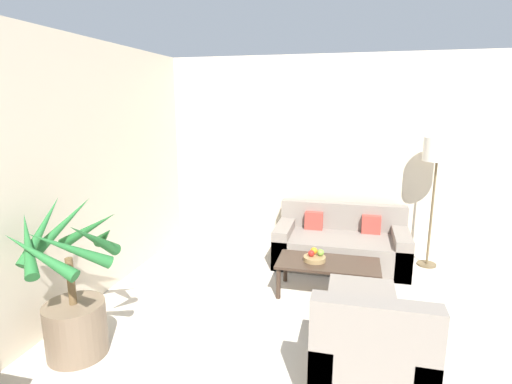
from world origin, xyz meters
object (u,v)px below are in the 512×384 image
Objects in this scene: ottoman at (360,309)px; floor_lamp at (437,156)px; orange_fruit at (314,251)px; fruit_bowl at (315,259)px; armchair at (369,358)px; potted_palm at (73,301)px; apple_green at (321,253)px; apple_red at (311,253)px; sofa_loveseat at (341,245)px; coffee_table at (328,266)px.

floor_lamp is at bearing 64.11° from ottoman.
fruit_bowl is at bearing -77.11° from orange_fruit.
armchair reaches higher than fruit_bowl.
potted_palm is 2.47m from apple_green.
armchair is 0.82m from ottoman.
apple_red is 1.58m from armchair.
apple_red is (-1.39, -1.13, -0.97)m from floor_lamp.
ottoman is (-0.86, -1.77, -1.22)m from floor_lamp.
potted_palm is at bearing -139.07° from apple_green.
potted_palm is 2.44m from orange_fruit.
armchair is (0.54, -1.47, -0.13)m from fruit_bowl.
fruit_bowl is 0.84m from ottoman.
armchair is at bearing 2.83° from potted_palm.
potted_palm is 0.80× the size of floor_lamp.
apple_red is at bearing -104.91° from orange_fruit.
potted_palm is at bearing -138.31° from apple_red.
armchair reaches higher than apple_green.
sofa_loveseat is 23.72× the size of apple_red.
apple_red is 0.12× the size of ottoman.
coffee_table is (-0.10, -0.93, 0.08)m from sofa_loveseat.
coffee_table is 1.52m from armchair.
coffee_table is at bearing -22.88° from apple_green.
orange_fruit is (0.02, 0.08, 0.00)m from apple_red.
potted_palm is 1.21× the size of coffee_table.
armchair is (-0.81, -2.59, -1.15)m from floor_lamp.
ottoman is at bearing -57.97° from apple_green.
potted_palm reaches higher than apple_green.
sofa_loveseat reaches higher than apple_green.
ottoman is at bearing -81.46° from sofa_loveseat.
floor_lamp is 21.60× the size of apple_green.
apple_green is at bearing 31.26° from fruit_bowl.
fruit_bowl is (-0.15, 0.00, 0.07)m from coffee_table.
armchair is at bearing -70.12° from orange_fruit.
orange_fruit reaches higher than fruit_bowl.
floor_lamp reaches higher than apple_red.
sofa_loveseat is at bearing 50.68° from potted_palm.
apple_green reaches higher than coffee_table.
apple_green reaches higher than fruit_bowl.
orange_fruit is at bearing -142.46° from floor_lamp.
potted_palm reaches higher than armchair.
potted_palm is at bearing -138.79° from fruit_bowl.
apple_red is (-0.29, -0.94, 0.21)m from sofa_loveseat.
coffee_table is 4.54× the size of fruit_bowl.
ottoman is at bearing -115.89° from floor_lamp.
coffee_table is at bearing 117.77° from ottoman.
floor_lamp is 1.98m from coffee_table.
coffee_table is 15.62× the size of apple_red.
armchair is at bearing -86.48° from ottoman.
apple_green is (-1.29, -1.09, -0.96)m from floor_lamp.
apple_red is (1.77, 1.58, -0.02)m from potted_palm.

